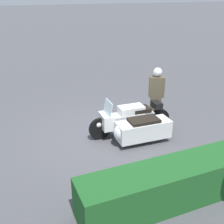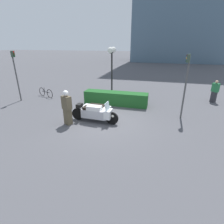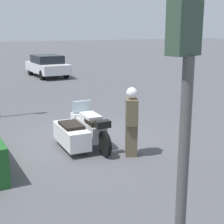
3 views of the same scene
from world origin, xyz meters
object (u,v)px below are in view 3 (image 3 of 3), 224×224
Objects in this scene: police_motorcycle at (80,130)px; officer_rider at (132,120)px; parked_car_background at (47,65)px; traffic_light_far at (181,154)px.

police_motorcycle is 1.64m from officer_rider.
officer_rider is 0.42× the size of parked_car_background.
traffic_light_far is at bearing 167.42° from police_motorcycle.
parked_car_background is at bearing -11.30° from police_motorcycle.
traffic_light_far is at bearing 164.03° from parked_car_background.
traffic_light_far is 21.49m from parked_car_background.
officer_rider is 15.76m from parked_car_background.
officer_rider is at bearing -141.17° from police_motorcycle.
parked_car_background reaches higher than police_motorcycle.
officer_rider is (-1.26, -0.93, 0.48)m from police_motorcycle.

